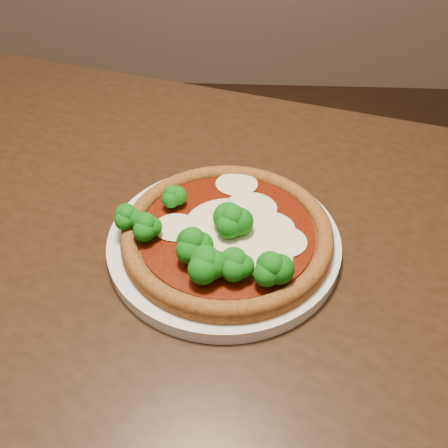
{
  "coord_description": "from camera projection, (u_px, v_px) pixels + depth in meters",
  "views": [
    {
      "loc": [
        0.31,
        -0.35,
        1.2
      ],
      "look_at": [
        0.29,
        0.09,
        0.79
      ],
      "focal_mm": 40.0,
      "sensor_mm": 36.0,
      "label": 1
    }
  ],
  "objects": [
    {
      "name": "plate",
      "position": [
        224.0,
        242.0,
        0.63
      ],
      "size": [
        0.29,
        0.29,
        0.02
      ],
      "primitive_type": "cylinder",
      "color": "silver",
      "rests_on": "dining_table"
    },
    {
      "name": "pizza",
      "position": [
        224.0,
        234.0,
        0.6
      ],
      "size": [
        0.27,
        0.26,
        0.06
      ],
      "rotation": [
        0.0,
        0.0,
        -0.3
      ],
      "color": "brown",
      "rests_on": "plate"
    },
    {
      "name": "dining_table",
      "position": [
        187.0,
        299.0,
        0.69
      ],
      "size": [
        1.46,
        1.17,
        0.75
      ],
      "rotation": [
        0.0,
        0.0,
        -0.29
      ],
      "color": "black",
      "rests_on": "floor"
    }
  ]
}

